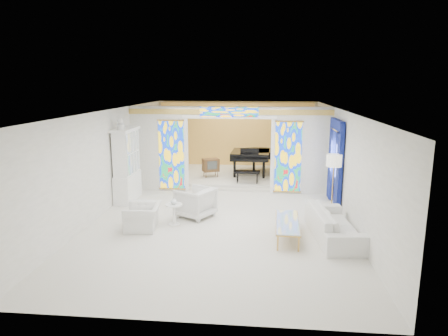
# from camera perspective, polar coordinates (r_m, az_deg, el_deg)

# --- Properties ---
(floor) EXTENTS (12.00, 12.00, 0.00)m
(floor) POSITION_cam_1_polar(r_m,az_deg,el_deg) (12.33, -0.03, -5.81)
(floor) COLOR silver
(floor) RESTS_ON ground
(ceiling) EXTENTS (7.00, 12.00, 0.02)m
(ceiling) POSITION_cam_1_polar(r_m,az_deg,el_deg) (11.76, -0.03, 8.24)
(ceiling) COLOR white
(ceiling) RESTS_ON wall_back
(wall_back) EXTENTS (7.00, 0.02, 3.00)m
(wall_back) POSITION_cam_1_polar(r_m,az_deg,el_deg) (17.87, 1.82, 4.70)
(wall_back) COLOR white
(wall_back) RESTS_ON floor
(wall_front) EXTENTS (7.00, 0.02, 3.00)m
(wall_front) POSITION_cam_1_polar(r_m,az_deg,el_deg) (6.23, -5.39, -9.49)
(wall_front) COLOR white
(wall_front) RESTS_ON floor
(wall_left) EXTENTS (0.02, 12.00, 3.00)m
(wall_left) POSITION_cam_1_polar(r_m,az_deg,el_deg) (12.77, -15.86, 1.29)
(wall_left) COLOR white
(wall_left) RESTS_ON floor
(wall_right) EXTENTS (0.02, 12.00, 3.00)m
(wall_right) POSITION_cam_1_polar(r_m,az_deg,el_deg) (12.14, 16.65, 0.70)
(wall_right) COLOR white
(wall_right) RESTS_ON floor
(partition_wall) EXTENTS (7.00, 0.22, 3.00)m
(partition_wall) POSITION_cam_1_polar(r_m,az_deg,el_deg) (13.89, 0.76, 3.23)
(partition_wall) COLOR white
(partition_wall) RESTS_ON floor
(stained_glass_left) EXTENTS (0.90, 0.04, 2.40)m
(stained_glass_left) POSITION_cam_1_polar(r_m,az_deg,el_deg) (14.16, -7.50, 1.84)
(stained_glass_left) COLOR gold
(stained_glass_left) RESTS_ON partition_wall
(stained_glass_right) EXTENTS (0.90, 0.04, 2.40)m
(stained_glass_right) POSITION_cam_1_polar(r_m,az_deg,el_deg) (13.83, 9.13, 1.55)
(stained_glass_right) COLOR gold
(stained_glass_right) RESTS_ON partition_wall
(stained_glass_transom) EXTENTS (2.00, 0.04, 0.34)m
(stained_glass_transom) POSITION_cam_1_polar(r_m,az_deg,el_deg) (13.66, 0.74, 8.00)
(stained_glass_transom) COLOR gold
(stained_glass_transom) RESTS_ON partition_wall
(alcove_platform) EXTENTS (6.80, 3.80, 0.18)m
(alcove_platform) POSITION_cam_1_polar(r_m,az_deg,el_deg) (16.25, 1.35, -1.09)
(alcove_platform) COLOR silver
(alcove_platform) RESTS_ON floor
(gold_curtain_back) EXTENTS (6.70, 0.10, 2.90)m
(gold_curtain_back) POSITION_cam_1_polar(r_m,az_deg,el_deg) (17.75, 1.79, 4.65)
(gold_curtain_back) COLOR gold
(gold_curtain_back) RESTS_ON wall_back
(chandelier) EXTENTS (0.48, 0.48, 0.30)m
(chandelier) POSITION_cam_1_polar(r_m,az_deg,el_deg) (15.76, 2.10, 7.55)
(chandelier) COLOR #C19243
(chandelier) RESTS_ON ceiling
(blue_drapes) EXTENTS (0.14, 1.85, 2.65)m
(blue_drapes) POSITION_cam_1_polar(r_m,az_deg,el_deg) (12.78, 15.64, 1.67)
(blue_drapes) COLOR navy
(blue_drapes) RESTS_ON wall_right
(china_cabinet) EXTENTS (0.56, 1.46, 2.72)m
(china_cabinet) POSITION_cam_1_polar(r_m,az_deg,el_deg) (13.28, -13.72, 0.35)
(china_cabinet) COLOR white
(china_cabinet) RESTS_ON floor
(armchair_left) EXTENTS (0.98, 1.09, 0.65)m
(armchair_left) POSITION_cam_1_polar(r_m,az_deg,el_deg) (10.80, -11.52, -6.86)
(armchair_left) COLOR white
(armchair_left) RESTS_ON floor
(armchair_right) EXTENTS (1.27, 1.26, 0.86)m
(armchair_right) POSITION_cam_1_polar(r_m,az_deg,el_deg) (11.52, -4.11, -4.92)
(armchair_right) COLOR white
(armchair_right) RESTS_ON floor
(sofa) EXTENTS (1.21, 2.58, 0.73)m
(sofa) POSITION_cam_1_polar(r_m,az_deg,el_deg) (10.34, 15.45, -7.69)
(sofa) COLOR white
(sofa) RESTS_ON floor
(side_table) EXTENTS (0.51, 0.51, 0.58)m
(side_table) POSITION_cam_1_polar(r_m,az_deg,el_deg) (10.95, -7.15, -6.15)
(side_table) COLOR white
(side_table) RESTS_ON floor
(vase) EXTENTS (0.19, 0.19, 0.19)m
(vase) POSITION_cam_1_polar(r_m,az_deg,el_deg) (10.86, -7.19, -4.66)
(vase) COLOR white
(vase) RESTS_ON side_table
(coffee_table) EXTENTS (0.63, 1.87, 0.41)m
(coffee_table) POSITION_cam_1_polar(r_m,az_deg,el_deg) (10.14, 9.04, -7.71)
(coffee_table) COLOR silver
(coffee_table) RESTS_ON floor
(floor_lamp) EXTENTS (0.55, 0.55, 1.78)m
(floor_lamp) POSITION_cam_1_polar(r_m,az_deg,el_deg) (11.88, 15.43, 0.63)
(floor_lamp) COLOR #C19243
(floor_lamp) RESTS_ON floor
(grand_piano) EXTENTS (1.87, 2.85, 1.14)m
(grand_piano) POSITION_cam_1_polar(r_m,az_deg,el_deg) (16.16, 4.31, 1.91)
(grand_piano) COLOR black
(grand_piano) RESTS_ON alcove_platform
(tv_console) EXTENTS (0.73, 0.63, 0.71)m
(tv_console) POSITION_cam_1_polar(r_m,az_deg,el_deg) (15.59, -1.91, 0.43)
(tv_console) COLOR #52391D
(tv_console) RESTS_ON alcove_platform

